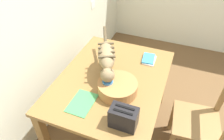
% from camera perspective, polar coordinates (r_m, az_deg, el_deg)
% --- Properties ---
extents(wall_rear, '(4.91, 0.11, 2.50)m').
position_cam_1_polar(wall_rear, '(1.97, -22.57, 12.59)').
color(wall_rear, silver).
rests_on(wall_rear, ground_plane).
extents(dining_table, '(1.26, 0.96, 0.75)m').
position_cam_1_polar(dining_table, '(2.02, -0.00, -4.10)').
color(dining_table, olive).
rests_on(dining_table, ground_plane).
extents(cat, '(0.68, 0.35, 0.29)m').
position_cam_1_polar(cat, '(1.86, -1.48, 3.23)').
color(cat, olive).
rests_on(cat, dining_table).
extents(saucer_bowl, '(0.17, 0.17, 0.04)m').
position_cam_1_polar(saucer_bowl, '(1.83, -1.12, -5.26)').
color(saucer_bowl, teal).
rests_on(saucer_bowl, dining_table).
extents(coffee_mug, '(0.13, 0.09, 0.08)m').
position_cam_1_polar(coffee_mug, '(1.79, -1.10, -3.82)').
color(coffee_mug, '#397CC0').
rests_on(coffee_mug, saucer_bowl).
extents(magazine, '(0.27, 0.19, 0.01)m').
position_cam_1_polar(magazine, '(1.76, -8.14, -8.77)').
color(magazine, '#409751').
rests_on(magazine, dining_table).
extents(book_stack, '(0.19, 0.14, 0.03)m').
position_cam_1_polar(book_stack, '(2.19, 9.95, 2.86)').
color(book_stack, silver).
rests_on(book_stack, dining_table).
extents(wicker_basket, '(0.34, 0.34, 0.10)m').
position_cam_1_polar(wicker_basket, '(1.79, 1.50, -4.65)').
color(wicker_basket, '#A9733F').
rests_on(wicker_basket, dining_table).
extents(toaster, '(0.12, 0.20, 0.18)m').
position_cam_1_polar(toaster, '(1.54, 3.14, -12.69)').
color(toaster, black).
rests_on(toaster, dining_table).
extents(wooden_chair_far, '(0.46, 0.46, 0.93)m').
position_cam_1_polar(wooden_chair_far, '(2.15, 23.00, -12.68)').
color(wooden_chair_far, olive).
rests_on(wooden_chair_far, ground_plane).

